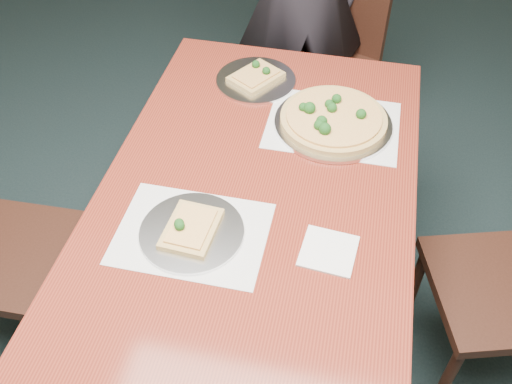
% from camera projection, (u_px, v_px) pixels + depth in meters
% --- Properties ---
extents(dining_table, '(0.90, 1.50, 0.75)m').
position_uv_depth(dining_table, '(256.00, 213.00, 1.70)').
color(dining_table, '#601C13').
rests_on(dining_table, ground).
extents(chair_far, '(0.54, 0.54, 0.91)m').
position_uv_depth(chair_far, '(330.00, 48.00, 2.59)').
color(chair_far, black).
rests_on(chair_far, ground).
extents(placemat_main, '(0.42, 0.32, 0.00)m').
position_uv_depth(placemat_main, '(333.00, 125.00, 1.84)').
color(placemat_main, white).
rests_on(placemat_main, dining_table).
extents(placemat_near, '(0.40, 0.30, 0.00)m').
position_uv_depth(placemat_near, '(192.00, 233.00, 1.52)').
color(placemat_near, white).
rests_on(placemat_near, dining_table).
extents(pizza_pan, '(0.38, 0.38, 0.07)m').
position_uv_depth(pizza_pan, '(333.00, 120.00, 1.82)').
color(pizza_pan, silver).
rests_on(pizza_pan, dining_table).
extents(slice_plate_near, '(0.28, 0.28, 0.05)m').
position_uv_depth(slice_plate_near, '(191.00, 230.00, 1.51)').
color(slice_plate_near, silver).
rests_on(slice_plate_near, dining_table).
extents(slice_plate_far, '(0.28, 0.28, 0.06)m').
position_uv_depth(slice_plate_far, '(256.00, 78.00, 2.00)').
color(slice_plate_far, silver).
rests_on(slice_plate_far, dining_table).
extents(napkin, '(0.15, 0.15, 0.01)m').
position_uv_depth(napkin, '(328.00, 251.00, 1.48)').
color(napkin, white).
rests_on(napkin, dining_table).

